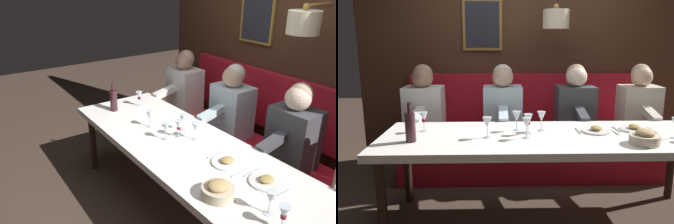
{
  "view_description": "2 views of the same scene",
  "coord_description": "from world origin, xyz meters",
  "views": [
    {
      "loc": [
        -1.53,
        -1.94,
        2.07
      ],
      "look_at": [
        0.05,
        0.33,
        0.92
      ],
      "focal_mm": 35.19,
      "sensor_mm": 36.0,
      "label": 1
    },
    {
      "loc": [
        -2.55,
        0.4,
        1.49
      ],
      "look_at": [
        0.05,
        0.33,
        0.92
      ],
      "focal_mm": 35.49,
      "sensor_mm": 36.0,
      "label": 2
    }
  ],
  "objects": [
    {
      "name": "ground_plane",
      "position": [
        0.0,
        0.0,
        0.0
      ],
      "size": [
        12.0,
        12.0,
        0.0
      ],
      "primitive_type": "plane",
      "color": "#423328"
    },
    {
      "name": "dining_table",
      "position": [
        0.0,
        0.0,
        0.68
      ],
      "size": [
        0.9,
        2.67,
        0.74
      ],
      "color": "white",
      "rests_on": "ground_plane"
    },
    {
      "name": "banquette_bench",
      "position": [
        0.89,
        0.0,
        0.23
      ],
      "size": [
        0.52,
        2.87,
        0.45
      ],
      "primitive_type": "cube",
      "color": "red",
      "rests_on": "ground_plane"
    },
    {
      "name": "back_wall_panel",
      "position": [
        1.46,
        0.0,
        1.36
      ],
      "size": [
        0.59,
        4.07,
        2.9
      ],
      "color": "#422819",
      "rests_on": "ground_plane"
    },
    {
      "name": "diner_near",
      "position": [
        0.88,
        -0.42,
        0.82
      ],
      "size": [
        0.6,
        0.4,
        0.79
      ],
      "color": "#3D3D42",
      "rests_on": "banquette_bench"
    },
    {
      "name": "diner_middle",
      "position": [
        0.88,
        0.34,
        0.82
      ],
      "size": [
        0.6,
        0.4,
        0.79
      ],
      "color": "silver",
      "rests_on": "banquette_bench"
    },
    {
      "name": "diner_far",
      "position": [
        0.88,
        1.17,
        0.82
      ],
      "size": [
        0.6,
        0.4,
        0.79
      ],
      "color": "white",
      "rests_on": "banquette_bench"
    },
    {
      "name": "place_setting_0",
      "position": [
        0.08,
        -0.42,
        0.75
      ],
      "size": [
        0.24,
        0.31,
        0.05
      ],
      "color": "white",
      "rests_on": "dining_table"
    },
    {
      "name": "place_setting_1",
      "position": [
        0.13,
        -0.76,
        0.75
      ],
      "size": [
        0.24,
        0.31,
        0.05
      ],
      "color": "silver",
      "rests_on": "dining_table"
    },
    {
      "name": "wine_glass_0",
      "position": [
        -0.06,
        0.48,
        0.86
      ],
      "size": [
        0.07,
        0.07,
        0.16
      ],
      "color": "silver",
      "rests_on": "dining_table"
    },
    {
      "name": "wine_glass_1",
      "position": [
        -0.12,
        -0.98,
        0.86
      ],
      "size": [
        0.07,
        0.07,
        0.16
      ],
      "color": "silver",
      "rests_on": "dining_table"
    },
    {
      "name": "wine_glass_2",
      "position": [
        0.14,
        1.01,
        0.86
      ],
      "size": [
        0.07,
        0.07,
        0.16
      ],
      "color": "silver",
      "rests_on": "dining_table"
    },
    {
      "name": "wine_glass_3",
      "position": [
        -0.08,
        0.18,
        0.86
      ],
      "size": [
        0.07,
        0.07,
        0.16
      ],
      "color": "silver",
      "rests_on": "dining_table"
    },
    {
      "name": "wine_glass_4",
      "position": [
        0.13,
        0.03,
        0.86
      ],
      "size": [
        0.07,
        0.07,
        0.16
      ],
      "color": "silver",
      "rests_on": "dining_table"
    },
    {
      "name": "wine_glass_5",
      "position": [
        -0.16,
        -1.11,
        0.86
      ],
      "size": [
        0.07,
        0.07,
        0.16
      ],
      "color": "silver",
      "rests_on": "dining_table"
    },
    {
      "name": "wine_glass_6",
      "position": [
        0.04,
        0.15,
        0.86
      ],
      "size": [
        0.07,
        0.07,
        0.16
      ],
      "color": "silver",
      "rests_on": "dining_table"
    },
    {
      "name": "wine_glass_7",
      "position": [
        0.15,
        0.24,
        0.86
      ],
      "size": [
        0.07,
        0.07,
        0.16
      ],
      "color": "silver",
      "rests_on": "dining_table"
    },
    {
      "name": "wine_bottle",
      "position": [
        -0.15,
        1.05,
        0.86
      ],
      "size": [
        0.08,
        0.08,
        0.3
      ],
      "color": "#33191E",
      "rests_on": "dining_table"
    },
    {
      "name": "bread_bowl",
      "position": [
        -0.25,
        -0.68,
        0.79
      ],
      "size": [
        0.22,
        0.22,
        0.12
      ],
      "color": "beige",
      "rests_on": "dining_table"
    }
  ]
}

